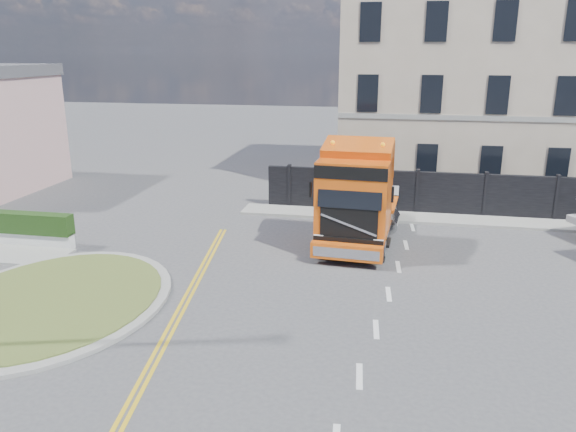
# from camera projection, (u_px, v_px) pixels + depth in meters

# --- Properties ---
(ground) EXTENTS (120.00, 120.00, 0.00)m
(ground) POSITION_uv_depth(u_px,v_px,m) (298.00, 282.00, 18.42)
(ground) COLOR #424244
(ground) RESTS_ON ground
(traffic_island) EXTENTS (6.80, 6.80, 0.17)m
(traffic_island) POSITION_uv_depth(u_px,v_px,m) (51.00, 301.00, 16.85)
(traffic_island) COLOR gray
(traffic_island) RESTS_ON ground
(hoarding_fence) EXTENTS (18.80, 0.25, 2.00)m
(hoarding_fence) POSITION_uv_depth(u_px,v_px,m) (474.00, 195.00, 25.42)
(hoarding_fence) COLOR black
(hoarding_fence) RESTS_ON ground
(georgian_building) EXTENTS (12.30, 10.30, 12.80)m
(georgian_building) POSITION_uv_depth(u_px,v_px,m) (456.00, 79.00, 31.23)
(georgian_building) COLOR #BDAC96
(georgian_building) RESTS_ON ground
(pavement_far) EXTENTS (20.00, 1.60, 0.12)m
(pavement_far) POSITION_uv_depth(u_px,v_px,m) (462.00, 220.00, 24.94)
(pavement_far) COLOR gray
(pavement_far) RESTS_ON ground
(truck) EXTENTS (2.95, 6.91, 4.05)m
(truck) POSITION_uv_depth(u_px,v_px,m) (357.00, 201.00, 21.31)
(truck) COLOR black
(truck) RESTS_ON ground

